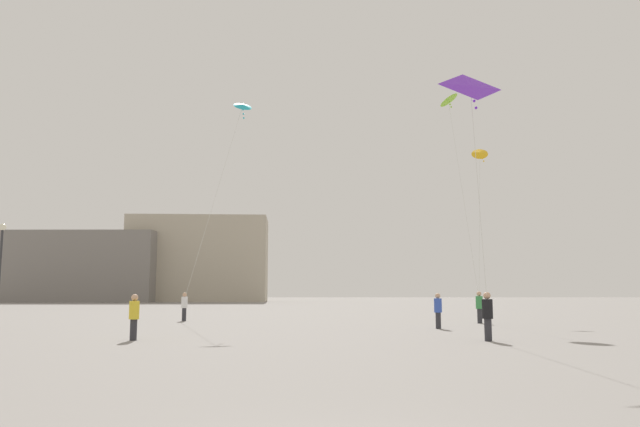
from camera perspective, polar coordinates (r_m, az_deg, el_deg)
person_in_white at (r=36.86m, az=-12.81°, el=-8.54°), size 0.37×0.37×1.69m
person_in_blue at (r=29.45m, az=11.19°, el=-8.94°), size 0.37×0.37×1.68m
person_in_green at (r=34.68m, az=14.95°, el=-8.50°), size 0.38×0.38×1.75m
person_in_yellow at (r=23.22m, az=-17.31°, el=-9.22°), size 0.37×0.37×1.68m
person_in_black at (r=22.72m, az=15.68°, el=-9.22°), size 0.38×0.38×1.76m
kite_violet_delta at (r=21.43m, az=14.19°, el=11.47°), size 1.89×2.81×7.88m
kite_lime_diamond at (r=38.65m, az=12.14°, el=10.50°), size 1.57×3.23×12.73m
kite_cyan_diamond at (r=35.63m, az=-7.43°, el=9.99°), size 4.23×2.94×11.58m
kite_amber_diamond at (r=41.50m, az=14.99°, el=5.47°), size 2.54×6.09×10.08m
building_left_hall at (r=103.29m, az=-21.58°, el=-4.81°), size 25.24×13.65×10.88m
building_centre_hall at (r=100.95m, az=-11.39°, el=-4.32°), size 22.52×12.22×13.71m
lamppost_east at (r=34.55m, az=-28.16°, el=-3.71°), size 0.36×0.36×5.22m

